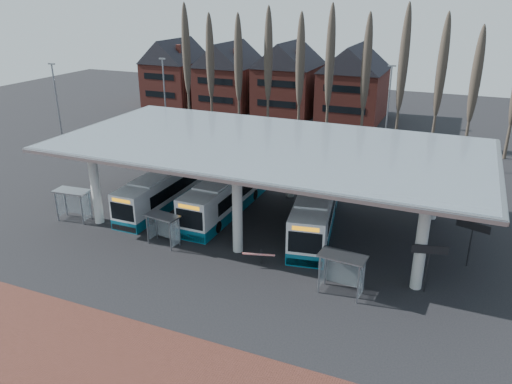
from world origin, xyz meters
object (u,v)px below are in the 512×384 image
at_px(bus_0, 163,190).
at_px(shelter_1, 164,223).
at_px(shelter_2, 343,265).
at_px(bus_2, 316,210).
at_px(shelter_0, 74,198).
at_px(bus_1, 226,195).

height_order(bus_0, shelter_1, bus_0).
bearing_deg(shelter_2, bus_2, 121.50).
bearing_deg(shelter_2, shelter_1, 179.31).
distance_m(shelter_0, shelter_2, 22.08).
xyz_separation_m(bus_1, shelter_0, (-10.35, -5.99, 0.33)).
bearing_deg(shelter_2, shelter_0, 179.32).
bearing_deg(shelter_1, shelter_0, -176.96).
height_order(bus_0, shelter_2, bus_0).
height_order(shelter_0, shelter_1, shelter_0).
distance_m(bus_0, shelter_1, 7.03).
height_order(bus_0, bus_2, bus_2).
height_order(bus_0, shelter_0, bus_0).
relative_size(bus_0, shelter_0, 3.84).
distance_m(bus_1, bus_2, 7.67).
xyz_separation_m(bus_1, shelter_2, (11.63, -8.01, 0.37)).
bearing_deg(shelter_1, bus_0, 131.86).
distance_m(bus_2, shelter_2, 8.75).
height_order(bus_2, shelter_0, bus_2).
distance_m(bus_1, shelter_2, 14.13).
distance_m(bus_0, shelter_2, 18.47).
xyz_separation_m(bus_0, shelter_1, (3.89, -5.85, 0.24)).
relative_size(bus_2, shelter_2, 4.22).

